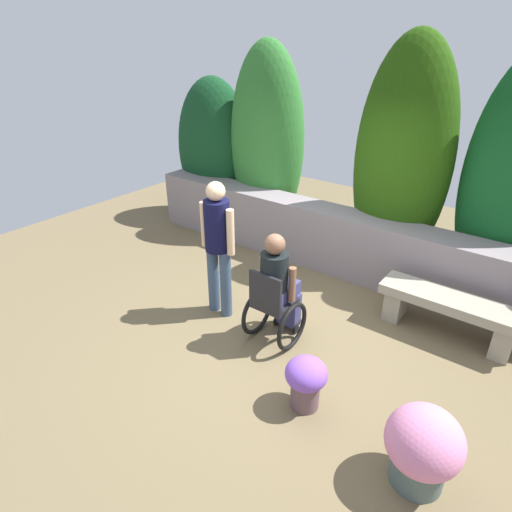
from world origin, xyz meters
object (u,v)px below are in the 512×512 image
object	(u,v)px
flower_pot_purple_near	(306,380)
person_standing_companion	(218,241)
person_in_wheelchair	(277,292)
stone_bench	(449,309)
flower_pot_terracotta_by_wall	(423,447)

from	to	relation	value
flower_pot_purple_near	person_standing_companion	bearing A→B (deg)	157.23
person_in_wheelchair	person_standing_companion	xyz separation A→B (m)	(-0.86, 0.02, 0.36)
stone_bench	person_in_wheelchair	world-z (taller)	person_in_wheelchair
flower_pot_terracotta_by_wall	flower_pot_purple_near	bearing A→B (deg)	172.74
person_standing_companion	flower_pot_purple_near	world-z (taller)	person_standing_companion
flower_pot_terracotta_by_wall	person_standing_companion	bearing A→B (deg)	163.14
person_in_wheelchair	flower_pot_terracotta_by_wall	bearing A→B (deg)	-14.83
flower_pot_purple_near	flower_pot_terracotta_by_wall	size ratio (longest dim) A/B	0.76
person_standing_companion	flower_pot_terracotta_by_wall	size ratio (longest dim) A/B	2.41
person_in_wheelchair	flower_pot_purple_near	distance (m)	1.10
flower_pot_terracotta_by_wall	stone_bench	bearing A→B (deg)	100.36
person_standing_companion	flower_pot_terracotta_by_wall	xyz separation A→B (m)	(2.77, -0.84, -0.61)
stone_bench	person_standing_companion	size ratio (longest dim) A/B	0.92
stone_bench	flower_pot_terracotta_by_wall	xyz separation A→B (m)	(0.38, -2.08, 0.04)
stone_bench	flower_pot_terracotta_by_wall	size ratio (longest dim) A/B	2.21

